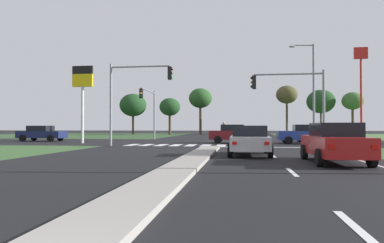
% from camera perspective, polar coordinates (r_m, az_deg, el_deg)
% --- Properties ---
extents(ground_plane, '(200.00, 200.00, 0.00)m').
position_cam_1_polar(ground_plane, '(31.32, 4.39, -3.46)').
color(ground_plane, black).
extents(grass_verge_far_left, '(35.00, 35.00, 0.01)m').
position_cam_1_polar(grass_verge_far_left, '(62.12, -18.31, -2.14)').
color(grass_verge_far_left, '#2D4C28').
rests_on(grass_verge_far_left, ground).
extents(median_island_near, '(1.20, 22.00, 0.14)m').
position_cam_1_polar(median_island_near, '(12.45, -0.99, -7.04)').
color(median_island_near, gray).
rests_on(median_island_near, ground).
extents(median_island_far, '(1.20, 36.00, 0.14)m').
position_cam_1_polar(median_island_far, '(56.27, 5.95, -2.25)').
color(median_island_far, gray).
rests_on(median_island_far, ground).
extents(lane_dash_near, '(0.14, 2.00, 0.01)m').
position_cam_1_polar(lane_dash_near, '(5.44, 25.59, -15.67)').
color(lane_dash_near, silver).
rests_on(lane_dash_near, ground).
extents(lane_dash_second, '(0.14, 2.00, 0.01)m').
position_cam_1_polar(lane_dash_second, '(11.22, 16.14, -8.02)').
color(lane_dash_second, silver).
rests_on(lane_dash_second, ground).
extents(lane_dash_third, '(0.14, 2.00, 0.01)m').
position_cam_1_polar(lane_dash_third, '(17.15, 13.25, -5.55)').
color(lane_dash_third, silver).
rests_on(lane_dash_third, ground).
extents(lane_dash_fourth, '(0.14, 2.00, 0.01)m').
position_cam_1_polar(lane_dash_fourth, '(23.11, 11.85, -4.34)').
color(lane_dash_fourth, silver).
rests_on(lane_dash_fourth, ground).
extents(edge_line_right, '(0.14, 24.00, 0.01)m').
position_cam_1_polar(edge_line_right, '(14.19, 28.42, -6.44)').
color(edge_line_right, silver).
rests_on(edge_line_right, ground).
extents(stop_bar_near, '(6.40, 0.50, 0.01)m').
position_cam_1_polar(stop_bar_near, '(24.34, 12.36, -4.17)').
color(stop_bar_near, silver).
rests_on(stop_bar_near, ground).
extents(crosswalk_bar_near, '(0.70, 2.80, 0.01)m').
position_cam_1_polar(crosswalk_bar_near, '(27.36, -9.83, -3.81)').
color(crosswalk_bar_near, silver).
rests_on(crosswalk_bar_near, ground).
extents(crosswalk_bar_second, '(0.70, 2.80, 0.01)m').
position_cam_1_polar(crosswalk_bar_second, '(27.03, -7.50, -3.85)').
color(crosswalk_bar_second, silver).
rests_on(crosswalk_bar_second, ground).
extents(crosswalk_bar_third, '(0.70, 2.80, 0.01)m').
position_cam_1_polar(crosswalk_bar_third, '(26.75, -5.12, -3.89)').
color(crosswalk_bar_third, silver).
rests_on(crosswalk_bar_third, ground).
extents(crosswalk_bar_fourth, '(0.70, 2.80, 0.01)m').
position_cam_1_polar(crosswalk_bar_fourth, '(26.51, -2.69, -3.92)').
color(crosswalk_bar_fourth, silver).
rests_on(crosswalk_bar_fourth, ground).
extents(crosswalk_bar_fifth, '(0.70, 2.80, 0.01)m').
position_cam_1_polar(crosswalk_bar_fifth, '(26.33, -0.22, -3.94)').
color(crosswalk_bar_fifth, silver).
rests_on(crosswalk_bar_fifth, ground).
extents(crosswalk_bar_sixth, '(0.70, 2.80, 0.01)m').
position_cam_1_polar(crosswalk_bar_sixth, '(26.19, 2.27, -3.96)').
color(crosswalk_bar_sixth, silver).
rests_on(crosswalk_bar_sixth, ground).
extents(crosswalk_bar_seventh, '(0.70, 2.80, 0.01)m').
position_cam_1_polar(crosswalk_bar_seventh, '(26.10, 4.79, -3.96)').
color(crosswalk_bar_seventh, silver).
rests_on(crosswalk_bar_seventh, ground).
extents(crosswalk_bar_eighth, '(0.70, 2.80, 0.01)m').
position_cam_1_polar(crosswalk_bar_eighth, '(26.06, 7.32, -3.96)').
color(crosswalk_bar_eighth, silver).
rests_on(crosswalk_bar_eighth, ground).
extents(car_red_near, '(1.96, 4.60, 1.56)m').
position_cam_1_polar(car_red_near, '(14.59, 22.37, -3.21)').
color(car_red_near, '#A31919').
rests_on(car_red_near, ground).
extents(car_blue_second, '(4.39, 2.03, 1.60)m').
position_cam_1_polar(car_blue_second, '(30.06, 18.07, -1.98)').
color(car_blue_second, navy).
rests_on(car_blue_second, ground).
extents(car_teal_fourth, '(4.55, 1.96, 1.52)m').
position_cam_1_polar(car_teal_fourth, '(33.72, 20.04, -1.91)').
color(car_teal_fourth, '#19565B').
rests_on(car_teal_fourth, ground).
extents(car_maroon_fifth, '(4.27, 2.08, 1.60)m').
position_cam_1_polar(car_maroon_fifth, '(30.20, 6.88, -2.00)').
color(car_maroon_fifth, maroon).
rests_on(car_maroon_fifth, ground).
extents(car_navy_sixth, '(4.50, 2.08, 1.53)m').
position_cam_1_polar(car_navy_sixth, '(37.03, -23.52, -1.78)').
color(car_navy_sixth, '#161E47').
rests_on(car_navy_sixth, ground).
extents(car_silver_seventh, '(2.04, 4.25, 1.46)m').
position_cam_1_polar(car_silver_seventh, '(17.30, 9.41, -3.04)').
color(car_silver_seventh, '#B7B7BC').
rests_on(car_silver_seventh, ground).
extents(traffic_signal_near_right, '(5.04, 0.32, 5.32)m').
position_cam_1_polar(traffic_signal_near_right, '(25.02, 16.65, 4.41)').
color(traffic_signal_near_right, gray).
rests_on(traffic_signal_near_right, ground).
extents(traffic_signal_far_left, '(0.32, 5.58, 5.44)m').
position_cam_1_polar(traffic_signal_far_left, '(37.06, -7.01, 2.84)').
color(traffic_signal_far_left, gray).
rests_on(traffic_signal_far_left, ground).
extents(traffic_signal_near_left, '(4.81, 0.32, 6.10)m').
position_cam_1_polar(traffic_signal_near_left, '(25.99, -9.77, 5.25)').
color(traffic_signal_near_left, gray).
rests_on(traffic_signal_near_left, ground).
extents(street_lamp_second, '(2.21, 0.49, 8.51)m').
position_cam_1_polar(street_lamp_second, '(31.43, 19.09, 5.31)').
color(street_lamp_second, gray).
rests_on(street_lamp_second, ground).
extents(pedestrian_at_median, '(0.34, 0.34, 1.91)m').
position_cam_1_polar(pedestrian_at_median, '(42.29, 5.24, -1.02)').
color(pedestrian_at_median, '#232833').
rests_on(pedestrian_at_median, median_island_far).
extents(fastfood_pole_sign, '(1.80, 0.40, 12.39)m').
position_cam_1_polar(fastfood_pole_sign, '(53.49, 26.05, 7.33)').
color(fastfood_pole_sign, red).
rests_on(fastfood_pole_sign, ground).
extents(fuel_price_totem, '(1.80, 0.24, 6.67)m').
position_cam_1_polar(fuel_price_totem, '(31.48, -17.57, 5.50)').
color(fuel_price_totem, silver).
rests_on(fuel_price_totem, ground).
extents(treeline_near, '(5.10, 5.10, 7.75)m').
position_cam_1_polar(treeline_near, '(67.09, -9.68, 2.67)').
color(treeline_near, '#423323').
rests_on(treeline_near, ground).
extents(treeline_second, '(3.80, 3.80, 6.68)m').
position_cam_1_polar(treeline_second, '(63.33, -3.67, 2.36)').
color(treeline_second, '#423323').
rests_on(treeline_second, ground).
extents(treeline_third, '(4.43, 4.43, 8.78)m').
position_cam_1_polar(treeline_third, '(66.10, 1.40, 3.81)').
color(treeline_third, '#423323').
rests_on(treeline_third, ground).
extents(treeline_fourth, '(3.96, 3.96, 9.12)m').
position_cam_1_polar(treeline_fourth, '(67.04, 15.34, 4.23)').
color(treeline_fourth, '#423323').
rests_on(treeline_fourth, ground).
extents(treeline_fifth, '(4.99, 4.99, 8.11)m').
position_cam_1_polar(treeline_fifth, '(66.55, 20.45, 3.09)').
color(treeline_fifth, '#423323').
rests_on(treeline_fifth, ground).
extents(treeline_sixth, '(3.58, 3.58, 7.44)m').
position_cam_1_polar(treeline_sixth, '(66.08, 24.93, 3.03)').
color(treeline_sixth, '#423323').
rests_on(treeline_sixth, ground).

